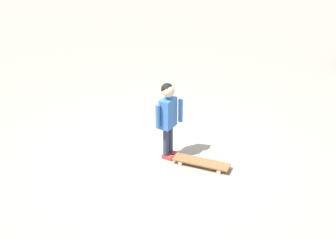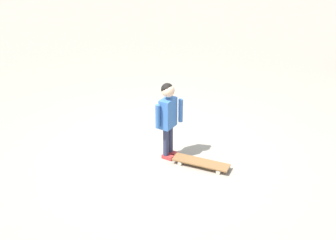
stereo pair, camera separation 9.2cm
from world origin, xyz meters
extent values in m
plane|color=#9E9384|center=(0.00, 0.00, 0.00)|extent=(50.00, 50.00, 0.00)
cylinder|color=#2D3351|center=(0.10, 0.08, 0.24)|extent=(0.08, 0.08, 0.42)
cube|color=#B73333|center=(0.13, 0.08, 0.03)|extent=(0.16, 0.11, 0.05)
cylinder|color=#2D3351|center=(0.12, -0.03, 0.24)|extent=(0.08, 0.08, 0.42)
cube|color=#B73333|center=(0.15, -0.02, 0.03)|extent=(0.16, 0.11, 0.05)
cube|color=#386BB7|center=(0.11, 0.02, 0.65)|extent=(0.18, 0.26, 0.40)
cylinder|color=#386BB7|center=(0.18, 0.19, 0.65)|extent=(0.06, 0.06, 0.32)
cylinder|color=#386BB7|center=(0.08, -0.14, 0.65)|extent=(0.06, 0.06, 0.32)
sphere|color=beige|center=(0.11, 0.02, 0.96)|extent=(0.17, 0.17, 0.17)
sphere|color=black|center=(0.10, 0.02, 0.98)|extent=(0.16, 0.16, 0.16)
cube|color=olive|center=(0.60, 0.12, 0.07)|extent=(0.77, 0.42, 0.02)
cube|color=#B7B7BC|center=(0.85, 0.20, 0.05)|extent=(0.06, 0.11, 0.02)
cube|color=#B7B7BC|center=(0.35, 0.03, 0.05)|extent=(0.06, 0.11, 0.02)
cylinder|color=beige|center=(0.83, 0.27, 0.03)|extent=(0.06, 0.05, 0.06)
cylinder|color=beige|center=(0.88, 0.13, 0.03)|extent=(0.06, 0.05, 0.06)
cylinder|color=beige|center=(0.33, 0.10, 0.03)|extent=(0.06, 0.05, 0.06)
cylinder|color=beige|center=(0.38, -0.04, 0.03)|extent=(0.06, 0.05, 0.06)
camera|label=1|loc=(3.38, -3.76, 3.03)|focal=45.73mm
camera|label=2|loc=(3.45, -3.70, 3.03)|focal=45.73mm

